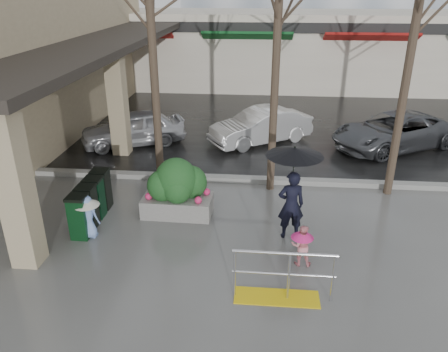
% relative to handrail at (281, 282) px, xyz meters
% --- Properties ---
extents(ground, '(120.00, 120.00, 0.00)m').
position_rel_handrail_xyz_m(ground, '(-1.36, 1.20, -0.38)').
color(ground, '#51514F').
rests_on(ground, ground).
extents(street_asphalt, '(120.00, 36.00, 0.01)m').
position_rel_handrail_xyz_m(street_asphalt, '(-1.36, 23.20, -0.37)').
color(street_asphalt, black).
rests_on(street_asphalt, ground).
extents(curb, '(120.00, 0.30, 0.15)m').
position_rel_handrail_xyz_m(curb, '(-1.36, 5.20, -0.30)').
color(curb, gray).
rests_on(curb, ground).
extents(canopy_slab, '(2.80, 18.00, 0.25)m').
position_rel_handrail_xyz_m(canopy_slab, '(-6.16, 9.20, 3.25)').
color(canopy_slab, '#2D2823').
rests_on(canopy_slab, pillar_front).
extents(pillar_front, '(0.55, 0.55, 3.50)m').
position_rel_handrail_xyz_m(pillar_front, '(-5.26, 0.70, 1.37)').
color(pillar_front, tan).
rests_on(pillar_front, ground).
extents(pillar_back, '(0.55, 0.55, 3.50)m').
position_rel_handrail_xyz_m(pillar_back, '(-5.26, 7.20, 1.37)').
color(pillar_back, tan).
rests_on(pillar_back, ground).
extents(storefront_row, '(34.00, 6.74, 4.00)m').
position_rel_handrail_xyz_m(storefront_row, '(0.64, 19.17, 1.64)').
color(storefront_row, beige).
rests_on(storefront_row, ground).
extents(handrail, '(1.90, 0.50, 1.03)m').
position_rel_handrail_xyz_m(handrail, '(0.00, 0.00, 0.00)').
color(handrail, yellow).
rests_on(handrail, ground).
extents(tree_mideast, '(3.20, 3.20, 6.50)m').
position_rel_handrail_xyz_m(tree_mideast, '(3.14, 4.80, 4.48)').
color(tree_mideast, '#382B21').
rests_on(tree_mideast, ground).
extents(woman, '(1.27, 1.27, 2.25)m').
position_rel_handrail_xyz_m(woman, '(0.27, 2.22, 1.00)').
color(woman, black).
rests_on(woman, ground).
extents(child_pink, '(0.48, 0.48, 0.92)m').
position_rel_handrail_xyz_m(child_pink, '(0.46, 1.14, 0.15)').
color(child_pink, pink).
rests_on(child_pink, ground).
extents(child_blue, '(0.59, 0.59, 1.05)m').
position_rel_handrail_xyz_m(child_blue, '(-4.36, 1.79, 0.25)').
color(child_blue, '#7D9EDF').
rests_on(child_blue, ground).
extents(planter, '(1.77, 1.03, 1.53)m').
position_rel_handrail_xyz_m(planter, '(-2.52, 3.06, 0.35)').
color(planter, slate).
rests_on(planter, ground).
extents(news_boxes, '(0.43, 1.91, 1.06)m').
position_rel_handrail_xyz_m(news_boxes, '(-4.56, 2.50, 0.16)').
color(news_boxes, '#0C3617').
rests_on(news_boxes, ground).
extents(car_a, '(3.98, 2.88, 1.26)m').
position_rel_handrail_xyz_m(car_a, '(-5.10, 8.11, 0.25)').
color(car_a, '#B7B8BD').
rests_on(car_a, ground).
extents(car_b, '(3.93, 3.22, 1.26)m').
position_rel_handrail_xyz_m(car_b, '(-0.50, 8.76, 0.25)').
color(car_b, white).
rests_on(car_b, ground).
extents(car_c, '(4.98, 4.03, 1.26)m').
position_rel_handrail_xyz_m(car_c, '(4.20, 8.60, 0.25)').
color(car_c, '#4F5156').
rests_on(car_c, ground).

